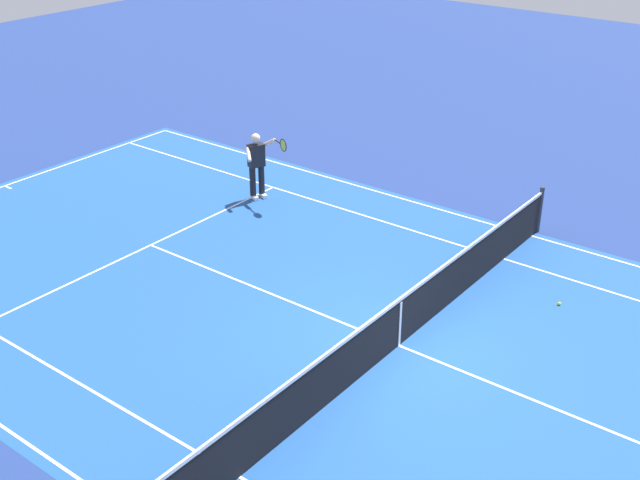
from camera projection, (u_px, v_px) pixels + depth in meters
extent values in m
plane|color=navy|center=(398.00, 345.00, 14.23)|extent=(60.00, 60.00, 0.00)
cube|color=#1E4C93|center=(398.00, 345.00, 14.23)|extent=(24.20, 11.40, 0.00)
cube|color=white|center=(5.00, 186.00, 20.72)|extent=(0.05, 11.00, 0.01)
cube|color=white|center=(531.00, 236.00, 18.13)|extent=(23.80, 0.05, 0.01)
cube|color=white|center=(503.00, 259.00, 17.14)|extent=(23.80, 0.05, 0.01)
cube|color=white|center=(239.00, 477.00, 11.31)|extent=(23.80, 0.05, 0.01)
cube|color=white|center=(151.00, 245.00, 17.72)|extent=(0.05, 8.22, 0.01)
cube|color=white|center=(398.00, 345.00, 14.23)|extent=(12.80, 0.05, 0.01)
cube|color=white|center=(8.00, 187.00, 20.64)|extent=(0.30, 0.05, 0.01)
cylinder|color=#2D2D33|center=(540.00, 209.00, 18.11)|extent=(0.10, 0.10, 1.08)
cube|color=black|center=(399.00, 324.00, 14.03)|extent=(0.02, 11.60, 0.88)
cube|color=white|center=(401.00, 299.00, 13.81)|extent=(0.04, 11.60, 0.06)
cube|color=white|center=(399.00, 324.00, 14.03)|extent=(0.04, 0.06, 0.88)
cylinder|color=black|center=(253.00, 181.00, 19.83)|extent=(0.15, 0.15, 0.74)
cube|color=white|center=(254.00, 197.00, 19.96)|extent=(0.30, 0.21, 0.09)
cylinder|color=black|center=(261.00, 179.00, 19.93)|extent=(0.15, 0.15, 0.74)
cube|color=white|center=(263.00, 195.00, 20.07)|extent=(0.30, 0.21, 0.09)
cube|color=black|center=(256.00, 155.00, 19.59)|extent=(0.37, 0.44, 0.56)
sphere|color=beige|center=(256.00, 138.00, 19.40)|extent=(0.23, 0.23, 0.23)
cylinder|color=beige|center=(249.00, 154.00, 19.27)|extent=(0.37, 0.34, 0.26)
cylinder|color=beige|center=(269.00, 142.00, 19.43)|extent=(0.42, 0.12, 0.30)
cylinder|color=#232326|center=(278.00, 142.00, 19.17)|extent=(0.27, 0.14, 0.04)
torus|color=#232326|center=(283.00, 145.00, 18.94)|extent=(0.30, 0.14, 0.31)
cylinder|color=#C6D84C|center=(283.00, 145.00, 18.94)|extent=(0.25, 0.11, 0.27)
sphere|color=#CCE01E|center=(559.00, 304.00, 15.44)|extent=(0.07, 0.07, 0.07)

